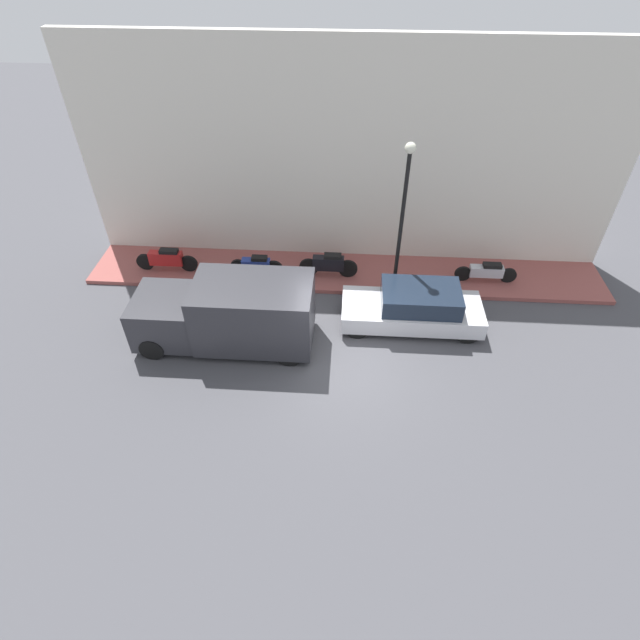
# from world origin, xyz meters

# --- Properties ---
(ground_plane) EXTENTS (60.00, 60.00, 0.00)m
(ground_plane) POSITION_xyz_m (0.00, 0.00, 0.00)
(ground_plane) COLOR #47474C
(sidewalk) EXTENTS (2.22, 17.41, 0.14)m
(sidewalk) POSITION_xyz_m (4.22, 0.00, 0.07)
(sidewalk) COLOR #934C47
(sidewalk) RESTS_ON ground_plane
(building_facade) EXTENTS (0.30, 17.41, 7.22)m
(building_facade) POSITION_xyz_m (5.48, 0.00, 3.61)
(building_facade) COLOR silver
(building_facade) RESTS_ON ground_plane
(parked_car) EXTENTS (1.66, 4.19, 1.31)m
(parked_car) POSITION_xyz_m (1.81, -2.13, 0.63)
(parked_car) COLOR silver
(parked_car) RESTS_ON ground_plane
(delivery_van) EXTENTS (1.97, 5.07, 2.06)m
(delivery_van) POSITION_xyz_m (0.70, 3.26, 1.04)
(delivery_van) COLOR #2D2D33
(delivery_van) RESTS_ON ground_plane
(motorcycle_black) EXTENTS (0.30, 1.96, 0.86)m
(motorcycle_black) POSITION_xyz_m (3.94, 0.55, 0.61)
(motorcycle_black) COLOR black
(motorcycle_black) RESTS_ON sidewalk
(motorcycle_red) EXTENTS (0.30, 2.11, 0.83)m
(motorcycle_red) POSITION_xyz_m (3.91, 6.07, 0.59)
(motorcycle_red) COLOR #B21E1E
(motorcycle_red) RESTS_ON sidewalk
(motorcycle_blue) EXTENTS (0.30, 1.78, 0.72)m
(motorcycle_blue) POSITION_xyz_m (3.85, 2.98, 0.53)
(motorcycle_blue) COLOR navy
(motorcycle_blue) RESTS_ON sidewalk
(scooter_silver) EXTENTS (0.30, 2.03, 0.70)m
(scooter_silver) POSITION_xyz_m (3.97, -4.69, 0.52)
(scooter_silver) COLOR #B7B7BF
(scooter_silver) RESTS_ON sidewalk
(streetlamp) EXTENTS (0.31, 0.31, 4.90)m
(streetlamp) POSITION_xyz_m (3.32, -1.62, 3.23)
(streetlamp) COLOR black
(streetlamp) RESTS_ON sidewalk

